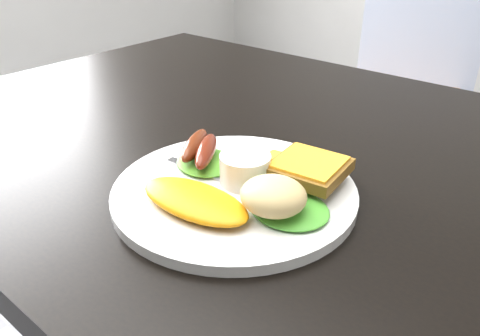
{
  "coord_description": "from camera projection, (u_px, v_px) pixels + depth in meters",
  "views": [
    {
      "loc": [
        0.35,
        -0.5,
        1.03
      ],
      "look_at": [
        0.05,
        -0.14,
        0.78
      ],
      "focal_mm": 35.0,
      "sensor_mm": 36.0,
      "label": 1
    }
  ],
  "objects": [
    {
      "name": "toast_a",
      "position": [
        285.0,
        172.0,
        0.55
      ],
      "size": [
        0.08,
        0.08,
        0.01
      ],
      "primitive_type": "cube",
      "rotation": [
        0.0,
        0.0,
        0.16
      ],
      "color": "brown",
      "rests_on": "plate"
    },
    {
      "name": "toast_b",
      "position": [
        309.0,
        168.0,
        0.53
      ],
      "size": [
        0.09,
        0.09,
        0.01
      ],
      "primitive_type": "cube",
      "rotation": [
        0.0,
        0.0,
        0.1
      ],
      "color": "olive",
      "rests_on": "toast_a"
    },
    {
      "name": "ramekin",
      "position": [
        245.0,
        169.0,
        0.53
      ],
      "size": [
        0.06,
        0.06,
        0.03
      ],
      "primitive_type": "cylinder",
      "rotation": [
        0.0,
        0.0,
        -0.08
      ],
      "color": "white",
      "rests_on": "plate"
    },
    {
      "name": "sausage_b",
      "position": [
        206.0,
        151.0,
        0.56
      ],
      "size": [
        0.07,
        0.09,
        0.02
      ],
      "primitive_type": "ellipsoid",
      "rotation": [
        0.0,
        0.0,
        0.58
      ],
      "color": "maroon",
      "rests_on": "lettuce_left"
    },
    {
      "name": "fork",
      "position": [
        212.0,
        175.0,
        0.55
      ],
      "size": [
        0.14,
        0.02,
        0.0
      ],
      "primitive_type": "cube",
      "rotation": [
        0.0,
        0.0,
        0.07
      ],
      "color": "#ADAFB7",
      "rests_on": "plate"
    },
    {
      "name": "omelette",
      "position": [
        194.0,
        200.0,
        0.49
      ],
      "size": [
        0.14,
        0.07,
        0.02
      ],
      "primitive_type": "ellipsoid",
      "rotation": [
        0.0,
        0.0,
        0.05
      ],
      "color": "orange",
      "rests_on": "plate"
    },
    {
      "name": "dining_table",
      "position": [
        275.0,
        152.0,
        0.68
      ],
      "size": [
        1.2,
        0.8,
        0.04
      ],
      "primitive_type": "cube",
      "color": "black",
      "rests_on": "ground"
    },
    {
      "name": "lettuce_right",
      "position": [
        289.0,
        208.0,
        0.48
      ],
      "size": [
        0.1,
        0.09,
        0.01
      ],
      "primitive_type": "ellipsoid",
      "rotation": [
        0.0,
        0.0,
        -0.12
      ],
      "color": "#358C1D",
      "rests_on": "plate"
    },
    {
      "name": "lettuce_left",
      "position": [
        206.0,
        162.0,
        0.57
      ],
      "size": [
        0.1,
        0.1,
        0.01
      ],
      "primitive_type": "ellipsoid",
      "rotation": [
        0.0,
        0.0,
        -0.39
      ],
      "color": "#4E821D",
      "rests_on": "plate"
    },
    {
      "name": "potato_salad",
      "position": [
        273.0,
        196.0,
        0.47
      ],
      "size": [
        0.08,
        0.08,
        0.04
      ],
      "primitive_type": "ellipsoid",
      "rotation": [
        0.0,
        0.0,
        0.3
      ],
      "color": "beige",
      "rests_on": "lettuce_right"
    },
    {
      "name": "plate",
      "position": [
        234.0,
        191.0,
        0.53
      ],
      "size": [
        0.28,
        0.28,
        0.01
      ],
      "primitive_type": "cylinder",
      "color": "white",
      "rests_on": "dining_table"
    },
    {
      "name": "dining_chair",
      "position": [
        391.0,
        100.0,
        1.67
      ],
      "size": [
        0.52,
        0.52,
        0.05
      ],
      "primitive_type": "cube",
      "rotation": [
        0.0,
        0.0,
        0.24
      ],
      "color": "tan",
      "rests_on": "ground"
    },
    {
      "name": "sausage_a",
      "position": [
        195.0,
        145.0,
        0.58
      ],
      "size": [
        0.06,
        0.09,
        0.02
      ],
      "primitive_type": "ellipsoid",
      "rotation": [
        0.0,
        0.0,
        0.49
      ],
      "color": "#5E2816",
      "rests_on": "lettuce_left"
    },
    {
      "name": "person",
      "position": [
        317.0,
        66.0,
        1.1
      ],
      "size": [
        0.53,
        0.36,
        1.44
      ],
      "primitive_type": "imported",
      "rotation": [
        0.0,
        0.0,
        3.17
      ],
      "color": "navy",
      "rests_on": "ground"
    }
  ]
}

